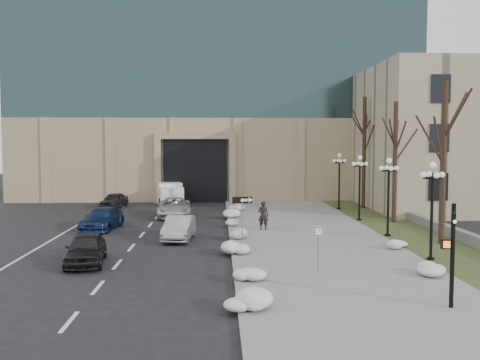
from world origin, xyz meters
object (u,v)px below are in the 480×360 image
object	(u,v)px
pedestrian	(263,215)
keep_sign	(318,239)
car_b	(179,228)
car_c	(102,219)
traffic_signal	(451,258)
car_d	(174,208)
lamppost_c	(360,179)
lamppost_a	(432,198)
car_e	(114,200)
car_a	(86,249)
box_truck	(169,193)
lamppost_b	(388,186)
one_way_sign	(246,207)
lamppost_d	(339,174)

from	to	relation	value
pedestrian	keep_sign	bearing A→B (deg)	113.23
car_b	car_c	bearing A→B (deg)	147.70
keep_sign	traffic_signal	world-z (taller)	traffic_signal
traffic_signal	car_b	bearing A→B (deg)	132.38
car_d	lamppost_c	size ratio (longest dim) A/B	1.11
car_c	lamppost_a	xyz separation A→B (m)	(17.71, -10.26, 2.39)
car_d	car_e	world-z (taller)	car_d
car_a	car_e	size ratio (longest dim) A/B	1.09
lamppost_c	lamppost_a	bearing A→B (deg)	-90.00
box_truck	lamppost_b	size ratio (longest dim) A/B	1.36
one_way_sign	lamppost_b	size ratio (longest dim) A/B	0.61
car_c	lamppost_d	distance (m)	20.11
pedestrian	car_a	bearing A→B (deg)	60.18
pedestrian	lamppost_b	size ratio (longest dim) A/B	0.38
car_b	lamppost_d	xyz separation A→B (m)	(12.40, 13.21, 2.37)
car_e	lamppost_a	distance (m)	29.20
car_a	lamppost_d	distance (m)	25.38
car_c	car_e	size ratio (longest dim) A/B	1.23
car_b	lamppost_a	xyz separation A→B (m)	(12.40, -6.29, 2.37)
car_b	traffic_signal	size ratio (longest dim) A/B	1.17
car_c	one_way_sign	xyz separation A→B (m)	(9.01, -7.84, 1.71)
car_e	lamppost_c	world-z (taller)	lamppost_c
car_d	car_e	distance (m)	8.35
one_way_sign	lamppost_c	distance (m)	13.71
car_b	car_d	bearing A→B (deg)	100.95
lamppost_a	lamppost_b	world-z (taller)	same
one_way_sign	car_b	bearing A→B (deg)	125.24
lamppost_a	lamppost_b	distance (m)	6.50
car_e	car_c	bearing A→B (deg)	-72.88
keep_sign	lamppost_c	distance (m)	16.32
car_b	car_d	world-z (taller)	car_d
box_truck	lamppost_d	distance (m)	16.16
car_a	traffic_signal	world-z (taller)	traffic_signal
car_a	pedestrian	xyz separation A→B (m)	(9.03, 8.82, 0.32)
car_d	pedestrian	bearing A→B (deg)	-51.12
car_d	lamppost_c	distance (m)	13.95
traffic_signal	car_e	bearing A→B (deg)	125.87
car_c	lamppost_d	xyz separation A→B (m)	(17.71, 9.24, 2.39)
traffic_signal	pedestrian	bearing A→B (deg)	112.70
car_d	box_truck	distance (m)	9.90
box_truck	lamppost_d	size ratio (longest dim) A/B	1.36
keep_sign	box_truck	bearing A→B (deg)	105.07
box_truck	one_way_sign	size ratio (longest dim) A/B	2.23
keep_sign	lamppost_b	xyz separation A→B (m)	(5.80, 8.67, 1.54)
car_e	traffic_signal	size ratio (longest dim) A/B	1.06
box_truck	lamppost_d	xyz separation A→B (m)	(14.81, -6.10, 2.12)
car_b	lamppost_a	world-z (taller)	lamppost_a
keep_sign	lamppost_a	world-z (taller)	lamppost_a
car_b	car_e	distance (m)	17.01
one_way_sign	keep_sign	size ratio (longest dim) A/B	1.39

